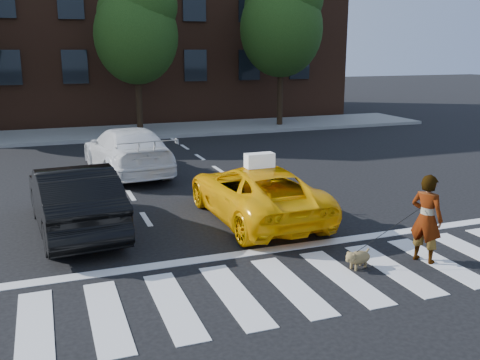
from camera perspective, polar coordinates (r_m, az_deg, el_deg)
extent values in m
plane|color=black|center=(9.11, 5.46, -11.17)|extent=(120.00, 120.00, 0.00)
cube|color=silver|center=(9.10, 5.46, -11.13)|extent=(13.00, 2.40, 0.01)
cube|color=silver|center=(10.45, 1.64, -7.70)|extent=(12.00, 0.30, 0.01)
cube|color=slate|center=(25.45, -11.88, 5.02)|extent=(30.00, 4.00, 0.15)
cube|color=#4B2A1B|center=(32.69, -14.50, 17.19)|extent=(26.00, 10.00, 12.00)
cylinder|color=black|center=(24.85, -10.74, 8.81)|extent=(0.28, 0.28, 3.55)
ellipsoid|color=#18320D|center=(24.77, -11.02, 14.87)|extent=(3.69, 3.69, 4.25)
sphere|color=#18320D|center=(24.70, -10.12, 17.89)|extent=(2.84, 2.84, 2.84)
sphere|color=#18320D|center=(25.00, -12.05, 16.94)|extent=(2.56, 2.56, 2.56)
cylinder|color=black|center=(26.90, 4.30, 9.70)|extent=(0.28, 0.28, 3.85)
ellipsoid|color=#18320D|center=(26.85, 4.42, 15.77)|extent=(4.00, 4.00, 4.60)
sphere|color=#18320D|center=(26.99, 3.51, 17.90)|extent=(2.77, 2.77, 2.77)
imported|color=#FFB605|center=(12.30, 1.71, -1.31)|extent=(2.19, 4.57, 1.26)
imported|color=black|center=(11.97, -17.29, -1.88)|extent=(1.90, 4.52, 1.45)
imported|color=white|center=(17.23, -11.93, 3.12)|extent=(2.50, 5.19, 1.46)
imported|color=#999999|center=(10.33, 19.27, -3.91)|extent=(0.61, 0.71, 1.65)
ellipsoid|color=#957A4C|center=(9.90, 12.56, -8.09)|extent=(0.50, 0.36, 0.25)
sphere|color=#957A4C|center=(9.72, 11.76, -8.06)|extent=(0.23, 0.23, 0.19)
sphere|color=#957A4C|center=(9.68, 11.46, -8.35)|extent=(0.11, 0.11, 0.09)
cylinder|color=#957A4C|center=(10.04, 13.37, -7.42)|extent=(0.14, 0.08, 0.11)
sphere|color=#957A4C|center=(9.74, 11.50, -7.66)|extent=(0.08, 0.08, 0.07)
sphere|color=#957A4C|center=(9.67, 12.05, -7.85)|extent=(0.08, 0.08, 0.07)
cylinder|color=#957A4C|center=(9.83, 12.28, -9.11)|extent=(0.06, 0.06, 0.12)
cylinder|color=#957A4C|center=(9.89, 11.79, -8.93)|extent=(0.06, 0.06, 0.12)
cylinder|color=#957A4C|center=(10.02, 13.24, -8.71)|extent=(0.06, 0.06, 0.12)
cylinder|color=#957A4C|center=(10.08, 12.75, -8.54)|extent=(0.06, 0.06, 0.12)
cube|color=white|center=(11.94, 2.10, 2.11)|extent=(0.66, 0.30, 0.32)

